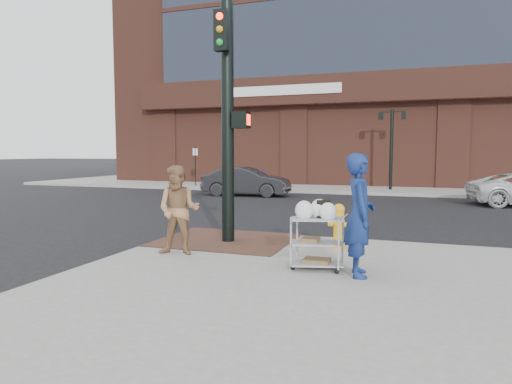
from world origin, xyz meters
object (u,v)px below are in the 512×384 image
at_px(lamp_post, 391,141).
at_px(traffic_signal_pole, 228,114).
at_px(pedestrian_tan, 179,210).
at_px(woman_blue, 359,215).
at_px(fire_hydrant, 339,225).
at_px(sedan_dark, 246,181).
at_px(utility_cart, 317,238).

xyz_separation_m(lamp_post, traffic_signal_pole, (-2.48, -15.23, 0.21)).
distance_m(lamp_post, pedestrian_tan, 16.98).
relative_size(woman_blue, fire_hydrant, 2.13).
relative_size(sedan_dark, utility_cart, 3.60).
bearing_deg(pedestrian_tan, woman_blue, -17.25).
bearing_deg(traffic_signal_pole, pedestrian_tan, -105.33).
xyz_separation_m(lamp_post, sedan_dark, (-6.26, -4.12, -1.95)).
height_order(woman_blue, utility_cart, woman_blue).
distance_m(traffic_signal_pole, sedan_dark, 11.93).
bearing_deg(pedestrian_tan, fire_hydrant, 19.76).
relative_size(pedestrian_tan, utility_cart, 1.46).
distance_m(pedestrian_tan, sedan_dark, 12.99).
distance_m(lamp_post, traffic_signal_pole, 15.43).
bearing_deg(lamp_post, pedestrian_tan, -99.77).
xyz_separation_m(traffic_signal_pole, pedestrian_tan, (-0.39, -1.43, -1.85)).
relative_size(sedan_dark, fire_hydrant, 4.63).
height_order(utility_cart, fire_hydrant, utility_cart).
bearing_deg(fire_hydrant, pedestrian_tan, -149.38).
bearing_deg(woman_blue, traffic_signal_pole, 44.88).
xyz_separation_m(lamp_post, woman_blue, (0.44, -17.03, -1.53)).
xyz_separation_m(lamp_post, fire_hydrant, (-0.18, -15.07, -2.02)).
bearing_deg(fire_hydrant, sedan_dark, 119.05).
distance_m(woman_blue, fire_hydrant, 2.11).
bearing_deg(lamp_post, woman_blue, -88.53).
distance_m(traffic_signal_pole, fire_hydrant, 3.20).
bearing_deg(fire_hydrant, traffic_signal_pole, -175.99).
relative_size(traffic_signal_pole, pedestrian_tan, 3.03).
distance_m(traffic_signal_pole, woman_blue, 3.84).
distance_m(pedestrian_tan, fire_hydrant, 3.14).
bearing_deg(woman_blue, sedan_dark, 13.98).
height_order(traffic_signal_pole, pedestrian_tan, traffic_signal_pole).
xyz_separation_m(utility_cart, fire_hydrant, (0.06, 1.81, -0.06)).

